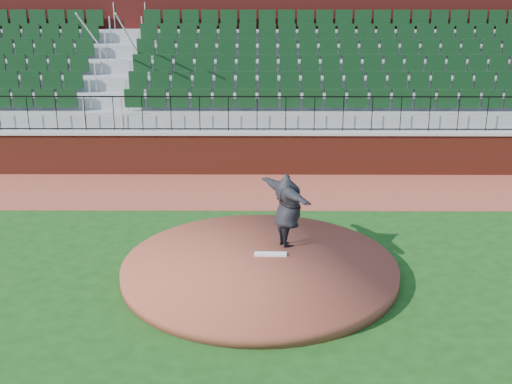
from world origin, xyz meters
TOP-DOWN VIEW (x-y plane):
  - ground at (0.00, 0.00)m, footprint 90.00×90.00m
  - warning_track at (0.00, 5.40)m, footprint 34.00×3.20m
  - field_wall at (0.00, 7.00)m, footprint 34.00×0.35m
  - wall_cap at (0.00, 7.00)m, footprint 34.00×0.45m
  - wall_railing at (0.00, 7.00)m, footprint 34.00×0.05m
  - seating_stands at (0.00, 9.72)m, footprint 34.00×5.10m
  - concourse_wall at (0.00, 12.52)m, footprint 34.00×0.50m
  - pitchers_mound at (0.08, 0.14)m, footprint 5.53×5.53m
  - pitching_rubber at (0.30, 0.55)m, footprint 0.66×0.17m
  - pitcher at (0.66, 1.06)m, footprint 1.36×2.01m

SIDE VIEW (x-z plane):
  - ground at x=0.00m, z-range 0.00..0.00m
  - warning_track at x=0.00m, z-range 0.00..0.01m
  - pitchers_mound at x=0.08m, z-range 0.00..0.25m
  - pitching_rubber at x=0.30m, z-range 0.25..0.29m
  - field_wall at x=0.00m, z-range 0.00..1.20m
  - pitcher at x=0.66m, z-range 0.25..1.86m
  - wall_cap at x=0.00m, z-range 1.20..1.30m
  - wall_railing at x=0.00m, z-range 1.30..2.30m
  - seating_stands at x=0.00m, z-range 0.00..4.60m
  - concourse_wall at x=0.00m, z-range 0.00..5.50m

